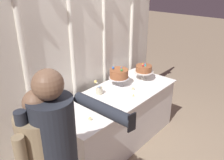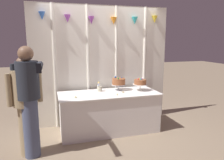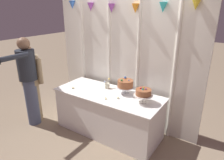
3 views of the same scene
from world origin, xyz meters
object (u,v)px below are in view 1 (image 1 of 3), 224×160
cake_display_nearleft (119,74)px  tealight_near_right (133,89)px  cake_display_nearright (144,69)px  tealight_near_left (133,96)px  cake_table (116,118)px  flower_vase (99,90)px  tealight_far_left (90,119)px  guest_girl_blue_dress (57,160)px

cake_display_nearleft → tealight_near_right: (0.01, -0.25, -0.16)m
cake_display_nearright → tealight_near_left: (-0.57, -0.23, -0.16)m
cake_display_nearleft → cake_display_nearright: (0.41, -0.15, -0.01)m
cake_table → tealight_near_right: tealight_near_right is taller
cake_display_nearright → tealight_near_left: cake_display_nearright is taller
cake_table → flower_vase: size_ratio=10.39×
cake_table → tealight_near_right: (0.26, -0.09, 0.40)m
cake_table → flower_vase: bearing=128.6°
flower_vase → tealight_near_left: bearing=-57.9°
cake_display_nearleft → tealight_near_left: size_ratio=7.38×
tealight_far_left → guest_girl_blue_dress: (-0.74, -0.41, 0.16)m
cake_display_nearright → cake_table: bearing=-178.9°
tealight_far_left → guest_girl_blue_dress: 0.86m
flower_vase → tealight_near_left: size_ratio=4.60×
cake_display_nearleft → flower_vase: size_ratio=1.60×
tealight_far_left → tealight_near_right: bearing=5.5°
tealight_near_left → guest_girl_blue_dress: (-1.52, -0.37, 0.16)m
tealight_near_left → tealight_near_right: (0.16, 0.13, 0.00)m
flower_vase → tealight_near_right: (0.41, -0.27, -0.06)m
tealight_near_left → tealight_near_right: 0.21m
flower_vase → cake_table: bearing=-51.4°
tealight_near_left → guest_girl_blue_dress: guest_girl_blue_dress is taller
flower_vase → cake_display_nearleft: bearing=-3.1°
cake_display_nearright → tealight_far_left: 1.36m
cake_table → guest_girl_blue_dress: bearing=-157.6°
flower_vase → tealight_near_left: flower_vase is taller
tealight_near_left → tealight_near_right: bearing=38.4°
cake_display_nearleft → tealight_far_left: 1.00m
cake_table → cake_display_nearleft: 0.64m
cake_display_nearleft → cake_display_nearright: cake_display_nearleft is taller
flower_vase → tealight_near_left: (0.25, -0.40, -0.06)m
guest_girl_blue_dress → tealight_near_right: bearing=16.5°
cake_display_nearleft → guest_girl_blue_dress: (-1.67, -0.75, -0.00)m
cake_display_nearright → tealight_far_left: size_ratio=5.90×
cake_display_nearright → guest_girl_blue_dress: (-2.08, -0.60, 0.00)m
cake_display_nearleft → tealight_near_right: size_ratio=6.64×
guest_girl_blue_dress → tealight_near_left: bearing=13.7°
cake_table → cake_display_nearleft: size_ratio=6.49×
tealight_near_left → guest_girl_blue_dress: 1.57m
cake_display_nearright → guest_girl_blue_dress: 2.17m
cake_display_nearleft → tealight_far_left: (-0.93, -0.34, -0.17)m
tealight_near_right → guest_girl_blue_dress: 1.76m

